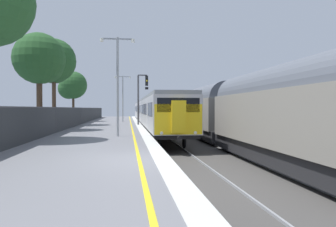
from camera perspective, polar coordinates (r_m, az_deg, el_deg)
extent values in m
cube|color=slate|center=(10.59, -17.10, -10.74)|extent=(6.40, 110.00, 1.00)
cube|color=silver|center=(10.40, -1.01, -8.07)|extent=(0.60, 110.00, 0.01)
cube|color=yellow|center=(10.35, -5.18, -8.13)|extent=(0.12, 110.00, 0.01)
cube|color=#423F3D|center=(12.63, 26.76, -11.67)|extent=(11.00, 110.00, 0.20)
cube|color=gray|center=(10.75, 4.34, -13.04)|extent=(0.07, 110.00, 0.08)
cube|color=gray|center=(11.12, 11.79, -12.58)|extent=(0.07, 110.00, 0.08)
cube|color=gray|center=(12.18, 23.51, -11.45)|extent=(0.07, 110.00, 0.08)
cube|color=#B7B7BC|center=(28.14, -1.50, 0.19)|extent=(2.80, 20.94, 2.30)
cube|color=black|center=(28.19, -1.49, -2.41)|extent=(2.64, 20.34, 0.25)
cube|color=gray|center=(28.15, -1.50, 2.77)|extent=(2.68, 20.94, 0.24)
cube|color=black|center=(28.03, -4.37, 0.79)|extent=(0.02, 19.34, 0.84)
cube|color=silver|center=(22.81, -3.72, -0.24)|extent=(0.03, 1.10, 1.90)
cube|color=silver|center=(33.26, -4.82, 0.12)|extent=(0.03, 1.10, 1.90)
cylinder|color=black|center=(20.34, -1.46, -5.09)|extent=(0.12, 0.84, 0.84)
cylinder|color=black|center=(20.56, 2.88, -5.03)|extent=(0.12, 0.84, 0.84)
cylinder|color=black|center=(35.99, -3.99, -2.48)|extent=(0.12, 0.84, 0.84)
cylinder|color=black|center=(36.11, -1.51, -2.46)|extent=(0.12, 0.84, 0.84)
cube|color=#B7B7BC|center=(49.61, -3.98, 0.50)|extent=(2.80, 20.94, 2.30)
cube|color=black|center=(49.64, -3.98, -0.97)|extent=(2.64, 20.34, 0.25)
cube|color=gray|center=(49.62, -3.99, 1.97)|extent=(2.68, 20.94, 0.24)
cube|color=black|center=(49.55, -5.61, 0.85)|extent=(0.02, 19.34, 0.84)
cube|color=silver|center=(44.32, -5.43, 0.32)|extent=(0.03, 1.10, 1.90)
cube|color=silver|center=(54.79, -5.77, 0.44)|extent=(0.03, 1.10, 1.90)
cylinder|color=black|center=(41.77, -4.44, -2.00)|extent=(0.12, 0.84, 0.84)
cylinder|color=black|center=(41.87, -2.30, -2.00)|extent=(0.12, 0.84, 0.84)
cylinder|color=black|center=(57.48, -5.20, -1.21)|extent=(0.12, 0.84, 0.84)
cylinder|color=black|center=(57.55, -3.65, -1.20)|extent=(0.12, 0.84, 0.84)
cube|color=yellow|center=(17.80, 1.86, -1.05)|extent=(2.70, 0.10, 1.70)
cube|color=black|center=(17.78, 1.87, 1.53)|extent=(2.40, 0.08, 0.80)
cube|color=yellow|center=(17.66, 1.94, -0.58)|extent=(0.80, 0.24, 1.80)
cylinder|color=white|center=(17.66, -1.16, -3.50)|extent=(0.18, 0.06, 0.18)
cylinder|color=white|center=(17.96, 4.89, -3.43)|extent=(0.18, 0.06, 0.18)
cylinder|color=black|center=(17.58, 2.01, -4.34)|extent=(0.20, 0.35, 0.20)
cube|color=black|center=(49.63, -3.99, 2.26)|extent=(0.60, 0.90, 0.20)
cube|color=#232326|center=(15.04, 19.92, -6.80)|extent=(2.30, 13.85, 0.79)
cube|color=gray|center=(14.91, 19.96, -0.80)|extent=(2.60, 13.05, 2.35)
cylinder|color=#515660|center=(14.93, 19.98, 3.72)|extent=(2.39, 12.65, 2.39)
cylinder|color=black|center=(19.28, 11.10, -5.44)|extent=(0.12, 0.84, 0.84)
cylinder|color=black|center=(19.82, 15.41, -5.29)|extent=(0.12, 0.84, 0.84)
cube|color=#232326|center=(28.80, 6.48, -3.08)|extent=(2.30, 13.85, 0.79)
cube|color=gray|center=(28.73, 6.48, 0.05)|extent=(2.60, 13.05, 2.35)
cylinder|color=#515660|center=(28.74, 6.49, 2.40)|extent=(2.39, 12.65, 2.39)
cylinder|color=black|center=(23.86, 7.46, -4.21)|extent=(0.12, 0.84, 0.84)
cylinder|color=black|center=(24.30, 11.03, -4.13)|extent=(0.12, 0.84, 0.84)
cylinder|color=black|center=(33.45, 3.17, -2.73)|extent=(0.12, 0.84, 0.84)
cylinder|color=black|center=(33.77, 5.78, -2.70)|extent=(0.12, 0.84, 0.84)
cube|color=#232326|center=(43.15, 1.86, -1.74)|extent=(2.30, 13.85, 0.79)
cube|color=gray|center=(43.10, 1.86, 0.35)|extent=(2.60, 13.05, 2.35)
cylinder|color=#515660|center=(43.11, 1.86, 1.91)|extent=(2.39, 12.65, 2.39)
cylinder|color=black|center=(38.18, 1.87, -2.28)|extent=(0.12, 0.84, 0.84)
cylinder|color=black|center=(38.45, 4.17, -2.26)|extent=(0.12, 0.84, 0.84)
cylinder|color=black|center=(47.91, 0.01, -1.63)|extent=(0.12, 0.84, 0.84)
cylinder|color=black|center=(48.14, 1.85, -1.61)|extent=(0.12, 0.84, 0.84)
cylinder|color=#47474C|center=(32.06, -5.34, 2.42)|extent=(0.18, 0.18, 4.94)
cube|color=#47474C|center=(32.24, -4.54, 6.82)|extent=(0.90, 0.12, 0.12)
cube|color=black|center=(32.21, -3.82, 5.84)|extent=(0.28, 0.20, 1.00)
cylinder|color=black|center=(32.12, -3.81, 6.43)|extent=(0.16, 0.04, 0.16)
cylinder|color=yellow|center=(32.09, -3.81, 5.86)|extent=(0.16, 0.04, 0.16)
cylinder|color=black|center=(32.06, -3.81, 5.29)|extent=(0.16, 0.04, 0.16)
cube|color=black|center=(32.15, -3.82, 4.51)|extent=(0.32, 0.16, 0.24)
cylinder|color=#93999E|center=(18.92, -8.96, 4.72)|extent=(0.14, 0.14, 5.78)
cube|color=#93999E|center=(19.30, -7.61, 13.01)|extent=(0.90, 0.08, 0.08)
cylinder|color=silver|center=(19.29, -6.24, 12.78)|extent=(0.20, 0.20, 0.18)
cube|color=#93999E|center=(19.33, -10.35, 12.98)|extent=(0.90, 0.08, 0.08)
cylinder|color=silver|center=(19.34, -11.72, 12.73)|extent=(0.20, 0.20, 0.18)
cylinder|color=#93999E|center=(39.42, -8.06, 2.61)|extent=(0.14, 0.14, 5.60)
cube|color=#93999E|center=(39.59, -7.42, 6.52)|extent=(0.90, 0.08, 0.08)
cylinder|color=silver|center=(39.58, -6.76, 6.41)|extent=(0.20, 0.20, 0.18)
cube|color=#93999E|center=(39.60, -8.73, 6.52)|extent=(0.90, 0.08, 0.08)
cylinder|color=silver|center=(39.61, -9.38, 6.40)|extent=(0.20, 0.20, 0.18)
cylinder|color=#38383D|center=(22.42, -19.43, -1.14)|extent=(0.07, 0.07, 1.69)
cylinder|color=#38383D|center=(33.93, -15.26, -0.44)|extent=(0.07, 0.07, 1.69)
cylinder|color=#38383D|center=(45.53, -13.20, -0.09)|extent=(0.07, 0.07, 1.69)
cylinder|color=#38383D|center=(57.17, -11.99, 0.11)|extent=(0.07, 0.07, 1.69)
cylinder|color=#473323|center=(32.59, -19.67, 2.45)|extent=(0.37, 0.37, 5.06)
sphere|color=#234C23|center=(32.90, -19.70, 8.88)|extent=(4.21, 4.21, 4.21)
sphere|color=#234C23|center=(33.20, -19.70, 7.89)|extent=(3.29, 3.29, 3.29)
cylinder|color=#473323|center=(41.58, -16.53, 1.12)|extent=(0.29, 0.29, 3.60)
sphere|color=#234C23|center=(41.68, -16.55, 4.89)|extent=(3.42, 3.42, 3.42)
sphere|color=#234C23|center=(41.63, -17.28, 4.30)|extent=(2.63, 2.63, 2.63)
cylinder|color=#473323|center=(25.41, -21.95, 2.00)|extent=(0.42, 0.42, 4.28)
sphere|color=#234C23|center=(25.67, -21.99, 9.10)|extent=(3.76, 3.76, 3.76)
sphere|color=#234C23|center=(25.89, -20.92, 7.98)|extent=(2.58, 2.58, 2.58)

